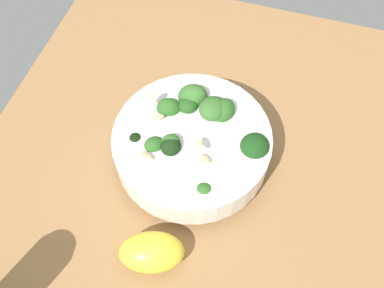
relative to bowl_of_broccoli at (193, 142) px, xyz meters
The scene contains 3 objects.
ground_plane 8.41cm from the bowl_of_broccoli, 163.94° to the left, with size 71.96×71.96×4.70cm, color #996D42.
bowl_of_broccoli is the anchor object (origin of this frame).
lemon_wedge 15.76cm from the bowl_of_broccoli, 87.99° to the left, with size 8.12×5.21×4.49cm, color yellow.
Camera 1 is at (-3.73, 28.37, 54.68)cm, focal length 40.45 mm.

